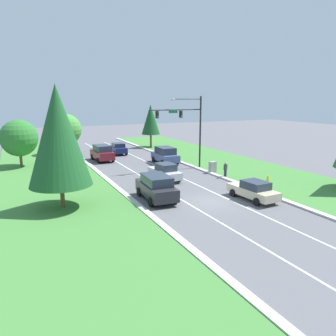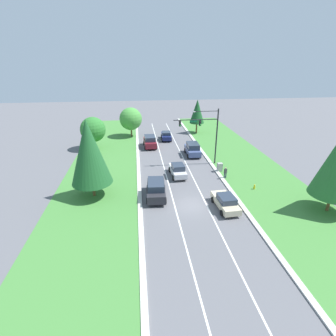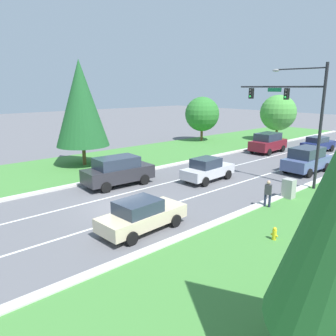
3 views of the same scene
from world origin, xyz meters
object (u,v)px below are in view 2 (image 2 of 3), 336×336
fire_hydrant (254,187)px  burgundy_suv (150,141)px  conifer_mid_left_tree (89,152)px  utility_cabinet (220,167)px  slate_blue_suv (193,149)px  oak_near_left_tree (93,130)px  navy_sedan (166,136)px  pedestrian (225,172)px  conifer_far_right_tree (197,111)px  silver_sedan (178,170)px  champagne_sedan (226,202)px  oak_far_left_tree (131,119)px  traffic_signal_mast (205,129)px  charcoal_suv (156,189)px

fire_hydrant → burgundy_suv: bearing=122.8°
conifer_mid_left_tree → utility_cabinet: bearing=17.5°
utility_cabinet → slate_blue_suv: bearing=108.5°
burgundy_suv → conifer_mid_left_tree: (-7.67, -18.00, 4.48)m
burgundy_suv → conifer_mid_left_tree: 20.07m
slate_blue_suv → conifer_mid_left_tree: size_ratio=0.52×
oak_near_left_tree → slate_blue_suv: bearing=-18.0°
navy_sedan → pedestrian: bearing=-70.5°
navy_sedan → utility_cabinet: size_ratio=3.53×
oak_near_left_tree → conifer_far_right_tree: (20.75, 8.48, 1.19)m
silver_sedan → utility_cabinet: (6.28, 0.73, -0.24)m
slate_blue_suv → utility_cabinet: bearing=-70.5°
conifer_far_right_tree → navy_sedan: bearing=-148.7°
champagne_sedan → utility_cabinet: bearing=72.8°
slate_blue_suv → oak_near_left_tree: size_ratio=0.84×
burgundy_suv → utility_cabinet: (9.40, -12.63, -0.45)m
oak_near_left_tree → oak_far_left_tree: size_ratio=0.96×
navy_sedan → oak_near_left_tree: (-13.58, -4.11, 2.69)m
traffic_signal_mast → slate_blue_suv: traffic_signal_mast is taller
silver_sedan → oak_far_left_tree: (-6.57, 20.98, 2.85)m
silver_sedan → oak_far_left_tree: 22.17m
charcoal_suv → utility_cabinet: (9.75, 6.52, -0.44)m
slate_blue_suv → charcoal_suv: size_ratio=0.94×
champagne_sedan → charcoal_suv: bearing=151.7°
champagne_sedan → oak_far_left_tree: bearing=105.6°
traffic_signal_mast → conifer_mid_left_tree: conifer_mid_left_tree is taller
slate_blue_suv → champagne_sedan: bearing=-88.9°
silver_sedan → conifer_far_right_tree: bearing=67.9°
slate_blue_suv → utility_cabinet: 7.80m
slate_blue_suv → oak_far_left_tree: bearing=129.9°
fire_hydrant → oak_far_left_tree: bearing=120.5°
champagne_sedan → oak_far_left_tree: size_ratio=0.78×
pedestrian → conifer_far_right_tree: 24.17m
traffic_signal_mast → conifer_far_right_tree: size_ratio=1.17×
conifer_far_right_tree → conifer_mid_left_tree: (-18.39, -26.73, 0.82)m
slate_blue_suv → pedestrian: size_ratio=2.88×
traffic_signal_mast → silver_sedan: bearing=-140.2°
traffic_signal_mast → slate_blue_suv: size_ratio=1.75×
oak_near_left_tree → conifer_far_right_tree: size_ratio=0.80×
champagne_sedan → conifer_far_right_tree: size_ratio=0.65×
burgundy_suv → slate_blue_suv: size_ratio=1.00×
oak_near_left_tree → champagne_sedan: bearing=-53.3°
utility_cabinet → conifer_far_right_tree: size_ratio=0.18×
silver_sedan → charcoal_suv: (-3.47, -5.79, 0.21)m
traffic_signal_mast → pedestrian: bearing=-74.0°
silver_sedan → burgundy_suv: burgundy_suv is taller
champagne_sedan → slate_blue_suv: (-0.04, 17.30, 0.28)m
slate_blue_suv → oak_far_left_tree: 16.74m
slate_blue_suv → oak_far_left_tree: oak_far_left_tree is taller
conifer_mid_left_tree → conifer_far_right_tree: bearing=55.5°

